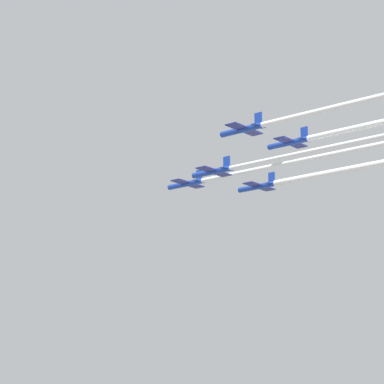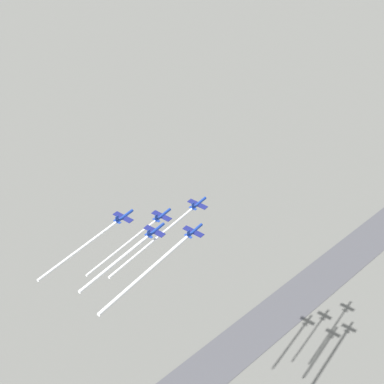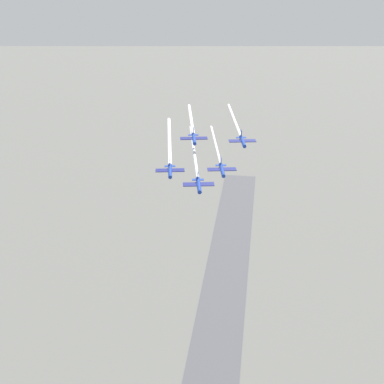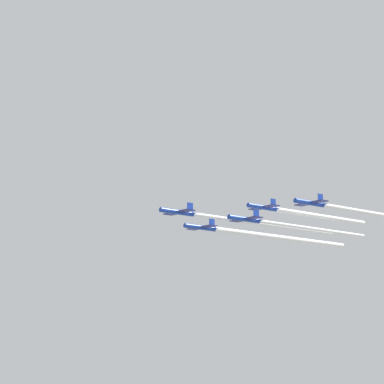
{
  "view_description": "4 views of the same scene",
  "coord_description": "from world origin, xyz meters",
  "views": [
    {
      "loc": [
        -120.57,
        -136.82,
        70.13
      ],
      "look_at": [
        -3.8,
        10.8,
        116.51
      ],
      "focal_mm": 85.0,
      "sensor_mm": 36.0,
      "label": 1
    },
    {
      "loc": [
        118.11,
        -100.43,
        247.4
      ],
      "look_at": [
        -10.7,
        10.85,
        120.46
      ],
      "focal_mm": 50.0,
      "sensor_mm": 36.0,
      "label": 2
    },
    {
      "loc": [
        -26.17,
        140.64,
        177.74
      ],
      "look_at": [
        -4.19,
        10.35,
        115.66
      ],
      "focal_mm": 50.0,
      "sensor_mm": 36.0,
      "label": 3
    },
    {
      "loc": [
        -182.92,
        97.68,
        83.18
      ],
      "look_at": [
        -7.09,
        7.03,
        122.36
      ],
      "focal_mm": 85.0,
      "sensor_mm": 36.0,
      "label": 4
    }
  ],
  "objects": [
    {
      "name": "jet_3",
      "position": [
        -15.4,
        -18.9,
        120.77
      ],
      "size": [
        8.87,
        9.19,
        3.08
      ],
      "rotation": [
        0.0,
        0.0,
        0.21
      ],
      "color": "#19389E"
    },
    {
      "name": "smoke_trail_2",
      "position": [
        10.09,
        -27.73,
        116.59
      ],
      "size": [
        10.94,
        44.98,
        1.27
      ],
      "rotation": [
        0.0,
        0.0,
        0.21
      ],
      "color": "white"
    },
    {
      "name": "jet_4",
      "position": [
        -0.39,
        -15.65,
        121.89
      ],
      "size": [
        8.87,
        9.19,
        3.08
      ],
      "rotation": [
        0.0,
        0.0,
        0.21
      ],
      "color": "#19389E"
    },
    {
      "name": "jet_2",
      "position": [
        4.34,
        -1.26,
        116.63
      ],
      "size": [
        8.87,
        9.19,
        3.08
      ],
      "rotation": [
        0.0,
        0.0,
        0.21
      ],
      "color": "#19389E"
    },
    {
      "name": "jet_0",
      "position": [
        -5.93,
        9.87,
        117.82
      ],
      "size": [
        8.87,
        9.19,
        3.08
      ],
      "rotation": [
        0.0,
        0.0,
        0.21
      ],
      "color": "#19389E"
    },
    {
      "name": "smoke_trail_3",
      "position": [
        -10.62,
        -40.93,
        120.73
      ],
      "size": [
        8.74,
        36.03,
        0.99
      ],
      "rotation": [
        0.0,
        0.0,
        0.21
      ],
      "color": "white"
    },
    {
      "name": "smoke_trail_0",
      "position": [
        -0.16,
        -16.72,
        117.78
      ],
      "size": [
        10.64,
        45.12,
        0.91
      ],
      "rotation": [
        0.0,
        0.0,
        0.21
      ],
      "color": "white"
    },
    {
      "name": "jet_1",
      "position": [
        -10.67,
        -4.52,
        116.65
      ],
      "size": [
        8.87,
        9.19,
        3.08
      ],
      "rotation": [
        0.0,
        0.0,
        0.21
      ],
      "color": "#19389E"
    },
    {
      "name": "smoke_trail_1",
      "position": [
        -5.95,
        -26.27,
        116.61
      ],
      "size": [
        8.43,
        35.43,
        0.8
      ],
      "rotation": [
        0.0,
        0.0,
        0.21
      ],
      "color": "white"
    }
  ]
}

